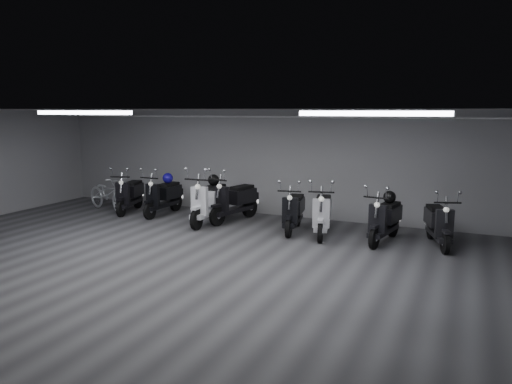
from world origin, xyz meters
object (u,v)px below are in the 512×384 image
at_px(helmet_1, 214,180).
at_px(bicycle, 108,190).
at_px(scooter_0, 129,189).
at_px(scooter_8, 385,212).
at_px(helmet_2, 168,178).
at_px(scooter_6, 323,206).
at_px(scooter_1, 163,190).
at_px(scooter_9, 439,216).
at_px(scooter_5, 294,204).
at_px(scooter_2, 209,194).
at_px(scooter_3, 234,194).
at_px(helmet_0, 390,197).

bearing_deg(helmet_1, bicycle, -179.35).
bearing_deg(scooter_0, helmet_1, -16.68).
relative_size(scooter_8, helmet_2, 6.28).
bearing_deg(scooter_0, scooter_6, -18.87).
xyz_separation_m(scooter_1, helmet_2, (0.00, 0.25, 0.30)).
height_order(scooter_0, helmet_2, scooter_0).
xyz_separation_m(scooter_1, scooter_6, (4.53, -0.37, 0.01)).
bearing_deg(scooter_9, scooter_0, 161.30).
height_order(scooter_6, scooter_9, scooter_6).
height_order(scooter_5, bicycle, scooter_5).
distance_m(scooter_0, scooter_8, 6.95).
bearing_deg(scooter_2, scooter_9, -1.17).
bearing_deg(bicycle, scooter_0, -64.74).
relative_size(scooter_3, scooter_6, 1.04).
bearing_deg(scooter_0, bicycle, 169.76).
bearing_deg(scooter_3, scooter_9, 10.02).
height_order(scooter_8, helmet_2, scooter_8).
bearing_deg(scooter_6, scooter_5, 160.07).
bearing_deg(scooter_3, scooter_5, 1.44).
relative_size(scooter_5, helmet_0, 6.31).
bearing_deg(scooter_3, scooter_1, -163.65).
distance_m(scooter_6, helmet_1, 2.94).
height_order(scooter_6, helmet_1, scooter_6).
xyz_separation_m(scooter_2, scooter_3, (0.45, 0.49, -0.03)).
bearing_deg(scooter_0, scooter_3, -12.62).
distance_m(bicycle, helmet_2, 1.83).
relative_size(scooter_3, scooter_8, 1.08).
bearing_deg(bicycle, helmet_0, -70.38).
height_order(scooter_2, helmet_2, scooter_2).
distance_m(bicycle, helmet_0, 7.70).
bearing_deg(scooter_9, scooter_2, 164.16).
bearing_deg(helmet_1, scooter_8, -3.54).
bearing_deg(scooter_6, bicycle, 165.32).
relative_size(scooter_1, scooter_2, 0.90).
bearing_deg(scooter_8, bicycle, -171.85).
bearing_deg(helmet_1, scooter_9, -1.00).
distance_m(scooter_3, scooter_5, 1.77).
bearing_deg(scooter_2, helmet_2, 155.39).
distance_m(scooter_9, helmet_1, 5.36).
distance_m(scooter_3, bicycle, 3.84).
xyz_separation_m(scooter_1, bicycle, (-1.75, -0.16, -0.08)).
bearing_deg(helmet_1, helmet_0, -0.31).
bearing_deg(scooter_2, scooter_3, 44.75).
xyz_separation_m(scooter_3, bicycle, (-3.83, -0.25, -0.12)).
distance_m(scooter_8, bicycle, 7.65).
bearing_deg(helmet_0, bicycle, -179.89).
bearing_deg(bicycle, scooter_8, -72.19).
distance_m(scooter_2, scooter_5, 2.18).
bearing_deg(scooter_2, scooter_8, -2.98).
distance_m(scooter_2, scooter_6, 2.89).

